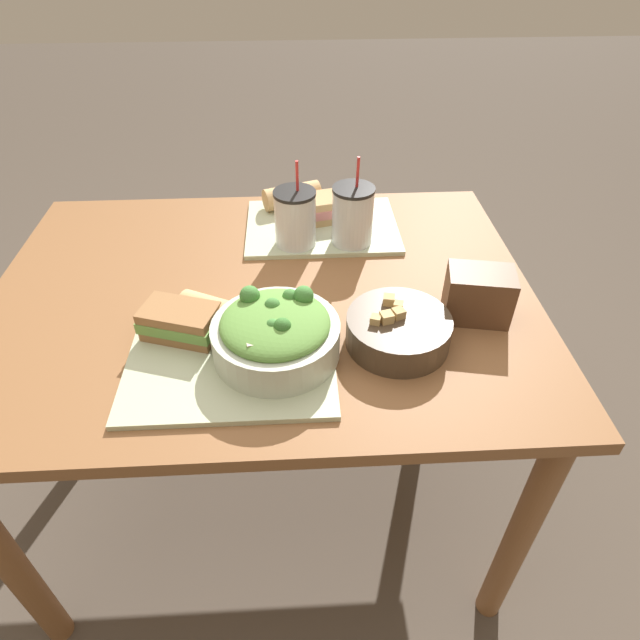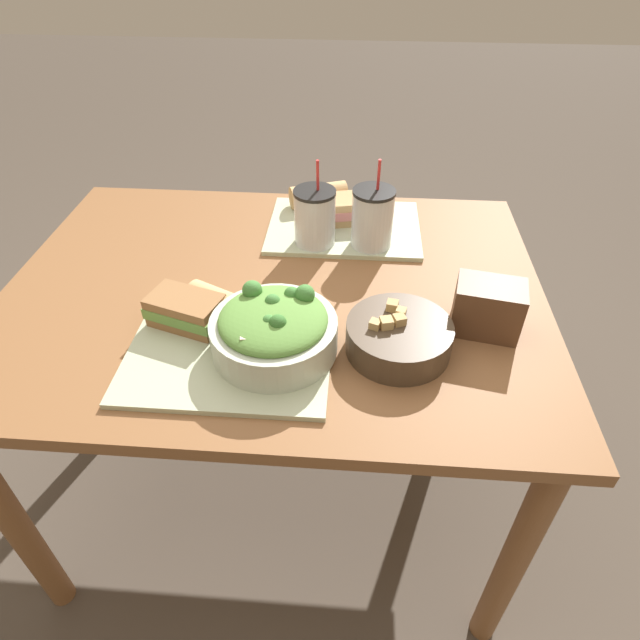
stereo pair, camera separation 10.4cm
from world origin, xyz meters
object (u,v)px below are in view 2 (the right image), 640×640
baguette_far (319,195)px  baguette_near (227,307)px  sandwich_far (343,209)px  drink_cup_red (372,220)px  chip_bag (488,308)px  salad_bowl (274,329)px  soup_bowl (399,336)px  drink_cup_dark (315,219)px  sandwich_near (186,310)px

baguette_far → baguette_near: bearing=143.8°
sandwich_far → drink_cup_red: (0.07, -0.12, 0.04)m
baguette_far → sandwich_far: bearing=-158.7°
baguette_far → chip_bag: bearing=-162.5°
chip_bag → salad_bowl: bearing=-155.2°
baguette_far → chip_bag: 0.62m
soup_bowl → drink_cup_dark: 0.42m
salad_bowl → sandwich_near: bearing=161.2°
sandwich_near → chip_bag: bearing=21.5°
drink_cup_dark → sandwich_near: bearing=-125.0°
baguette_near → sandwich_far: bearing=-0.5°
sandwich_far → chip_bag: chip_bag is taller
salad_bowl → sandwich_near: size_ratio=1.42×
baguette_near → sandwich_far: size_ratio=1.11×
baguette_far → chip_bag: chip_bag is taller
drink_cup_red → salad_bowl: bearing=-114.9°
sandwich_far → soup_bowl: bearing=-88.3°
baguette_near → sandwich_near: bearing=130.2°
soup_bowl → sandwich_far: size_ratio=1.24×
sandwich_far → drink_cup_dark: size_ratio=0.77×
salad_bowl → baguette_far: size_ratio=1.45×
soup_bowl → baguette_far: 0.61m
drink_cup_dark → soup_bowl: bearing=-62.5°
baguette_near → drink_cup_dark: drink_cup_dark is taller
soup_bowl → chip_bag: (0.18, 0.08, 0.02)m
sandwich_near → baguette_near: bearing=31.5°
baguette_far → drink_cup_dark: size_ratio=0.77×
salad_bowl → sandwich_near: 0.20m
sandwich_near → chip_bag: chip_bag is taller
soup_bowl → baguette_near: size_ratio=1.11×
baguette_far → sandwich_near: bearing=136.7°
sandwich_near → baguette_far: 0.58m
chip_bag → drink_cup_dark: bearing=152.4°
soup_bowl → baguette_near: bearing=170.7°
baguette_near → drink_cup_red: bearing=-16.6°
soup_bowl → chip_bag: 0.20m
baguette_far → salad_bowl: bearing=156.2°
sandwich_far → chip_bag: bearing=-66.3°
salad_bowl → baguette_far: salad_bowl is taller
baguette_near → soup_bowl: bearing=-72.8°
sandwich_far → chip_bag: (0.31, -0.41, 0.01)m
sandwich_far → drink_cup_red: size_ratio=0.75×
soup_bowl → sandwich_far: 0.51m
sandwich_near → drink_cup_dark: 0.41m
sandwich_near → chip_bag: size_ratio=1.15×
salad_bowl → baguette_near: size_ratio=1.31×
salad_bowl → drink_cup_dark: size_ratio=1.12×
soup_bowl → baguette_far: bearing=109.2°
baguette_far → drink_cup_red: size_ratio=0.75×
sandwich_far → baguette_far: size_ratio=0.99×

